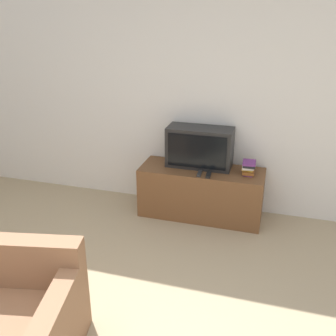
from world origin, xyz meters
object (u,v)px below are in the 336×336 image
at_px(remote_secondary, 200,173).
at_px(remote_on_stand, 208,175).
at_px(book_stack, 249,167).
at_px(tv_stand, 201,192).
at_px(television, 200,147).

bearing_deg(remote_secondary, remote_on_stand, -7.10).
bearing_deg(book_stack, remote_on_stand, -155.36).
bearing_deg(tv_stand, remote_on_stand, -56.56).
distance_m(tv_stand, book_stack, 0.62).
xyz_separation_m(book_stack, remote_secondary, (-0.50, -0.17, -0.06)).
xyz_separation_m(remote_on_stand, remote_secondary, (-0.10, 0.01, 0.00)).
bearing_deg(tv_stand, book_stack, 2.90).
relative_size(book_stack, remote_on_stand, 1.36).
height_order(tv_stand, remote_secondary, remote_secondary).
bearing_deg(tv_stand, television, 119.53).
distance_m(book_stack, remote_on_stand, 0.44).
bearing_deg(remote_on_stand, television, 122.06).
relative_size(television, remote_on_stand, 4.52).
height_order(television, remote_secondary, television).
bearing_deg(television, remote_on_stand, -57.94).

